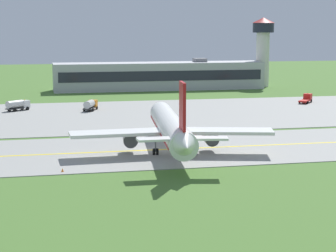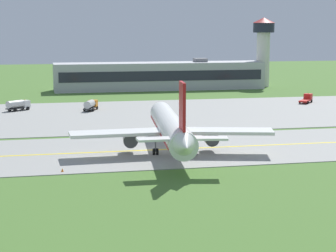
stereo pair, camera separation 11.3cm
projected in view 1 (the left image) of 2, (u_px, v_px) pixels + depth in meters
The scene contains 11 objects.
ground_plane at pixel (150, 151), 100.24m from camera, with size 500.00×500.00×0.00m, color #47702D.
taxiway_strip at pixel (150, 150), 100.23m from camera, with size 240.00×28.00×0.10m, color gray.
apron_pad at pixel (159, 114), 142.85m from camera, with size 140.00×52.00×0.10m, color gray.
taxiway_centreline at pixel (150, 150), 100.23m from camera, with size 220.00×0.60×0.01m, color yellow.
airplane_lead at pixel (171, 128), 97.76m from camera, with size 32.33×39.66×12.70m.
service_truck_baggage at pixel (90, 105), 148.02m from camera, with size 4.08×6.34×2.65m.
service_truck_fuel at pixel (306, 99), 163.59m from camera, with size 5.66×6.24×2.59m.
service_truck_catering at pixel (18, 105), 147.78m from camera, with size 5.93×5.40×2.65m.
terminal_building at pixel (159, 76), 198.91m from camera, with size 68.02×11.63×10.00m.
control_tower at pixel (263, 45), 207.76m from camera, with size 7.60×7.60×23.32m.
traffic_cone_near_edge at pixel (62, 170), 85.16m from camera, with size 0.44×0.44×0.60m, color orange.
Camera 1 is at (-17.66, -96.78, 19.90)m, focal length 65.48 mm.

